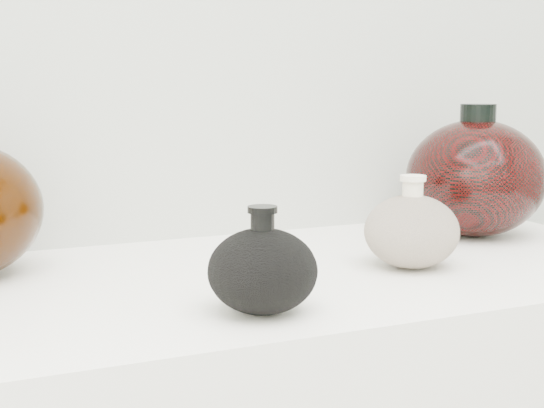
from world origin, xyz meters
name	(u,v)px	position (x,y,z in m)	size (l,w,h in m)	color
black_gourd_vase	(263,270)	(-0.04, 0.79, 0.95)	(0.12, 0.12, 0.11)	black
cream_gourd_vase	(412,231)	(0.22, 0.90, 0.95)	(0.14, 0.14, 0.12)	#B9A48E
right_round_pot	(475,177)	(0.43, 1.04, 0.99)	(0.22, 0.22, 0.21)	black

